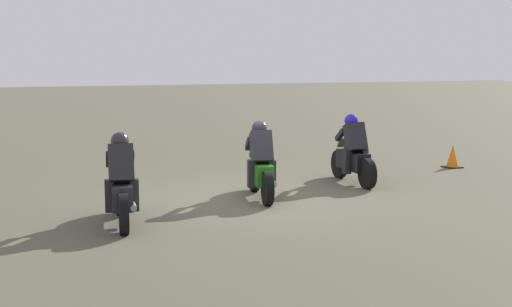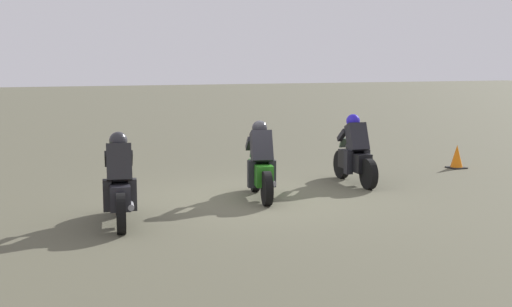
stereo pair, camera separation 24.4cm
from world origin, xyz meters
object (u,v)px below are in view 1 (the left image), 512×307
rider_lane_c (121,187)px  traffic_cone (453,157)px  rider_lane_b (261,166)px  rider_lane_a (353,155)px

rider_lane_c → traffic_cone: (2.69, -8.87, -0.35)m
rider_lane_b → rider_lane_c: 3.13m
rider_lane_b → traffic_cone: (1.62, -5.93, -0.35)m
rider_lane_a → rider_lane_c: (-1.78, 5.44, 0.00)m
rider_lane_a → traffic_cone: rider_lane_a is taller
rider_lane_a → rider_lane_b: (-0.71, 2.50, 0.00)m
rider_lane_c → rider_lane_b: bearing=-60.5°
rider_lane_a → rider_lane_b: 2.60m
rider_lane_a → rider_lane_c: 5.72m
traffic_cone → rider_lane_c: bearing=106.9°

